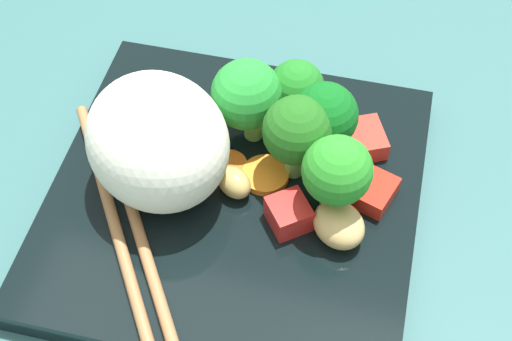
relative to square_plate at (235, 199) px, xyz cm
name	(u,v)px	position (x,y,z in cm)	size (l,w,h in cm)	color
ground_plane	(235,215)	(0.00, 0.00, -1.96)	(110.00, 110.00, 2.00)	#2E5C5D
square_plate	(235,199)	(0.00, 0.00, 0.00)	(24.28, 24.28, 1.91)	black
rice_mound	(158,142)	(-0.56, 4.78, 5.24)	(9.69, 8.76, 8.57)	white
broccoli_floret_0	(338,167)	(0.45, -6.58, 5.38)	(4.41, 4.41, 6.83)	#5D9E3B
broccoli_floret_1	(325,118)	(4.63, -4.85, 4.80)	(4.47, 4.47, 6.33)	#62B24E
broccoli_floret_2	(297,132)	(2.68, -3.47, 5.15)	(4.58, 4.58, 6.61)	#72B25C
broccoli_floret_3	(247,95)	(5.19, 0.60, 4.76)	(4.86, 4.86, 6.39)	#73BF57
broccoli_floret_4	(296,90)	(7.12, -2.37, 4.13)	(3.89, 3.89, 5.52)	#64A34C
carrot_slice_0	(265,175)	(1.67, -1.67, 1.22)	(3.19, 3.19, 0.52)	orange
carrot_slice_1	(229,166)	(1.77, 0.95, 1.18)	(2.57, 2.57, 0.44)	orange
carrot_slice_2	(347,170)	(3.60, -6.92, 1.21)	(2.75, 2.75, 0.52)	orange
pepper_chunk_0	(289,214)	(-1.43, -4.06, 1.89)	(2.54, 2.43, 1.87)	red
pepper_chunk_1	(369,190)	(2.06, -8.67, 1.61)	(3.12, 2.98, 1.30)	red
pepper_chunk_2	(360,140)	(6.03, -7.28, 1.68)	(3.14, 3.22, 1.45)	red
chicken_piece_0	(231,184)	(-0.20, 0.15, 1.93)	(2.60, 1.91, 1.94)	tan
chicken_piece_1	(339,225)	(-1.54, -7.32, 2.15)	(3.64, 3.05, 2.39)	tan
chopstick_pair	(127,230)	(-5.01, 5.65, 1.34)	(19.43, 14.52, 0.77)	#9D6D43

